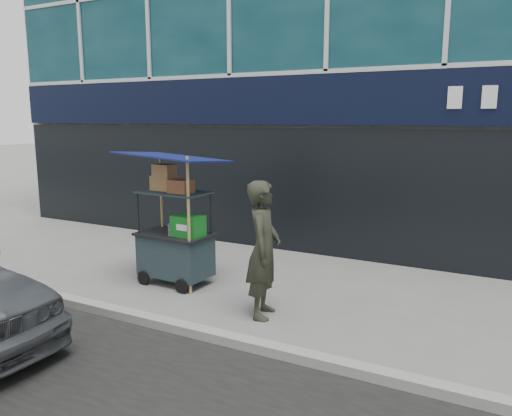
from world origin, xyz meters
The scene contains 4 objects.
ground centered at (0.00, 0.00, 0.00)m, with size 80.00×80.00×0.00m, color #62625D.
curb centered at (0.00, -0.20, 0.06)m, with size 80.00×0.18×0.12m, color gray.
vendor_cart centered at (-1.45, 1.27, 0.73)m, with size 1.59×1.17×2.09m.
vendor_man centered at (0.35, 0.75, 0.90)m, with size 0.66×0.43×1.81m, color #26291E.
Camera 1 is at (3.20, -4.83, 2.60)m, focal length 35.00 mm.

